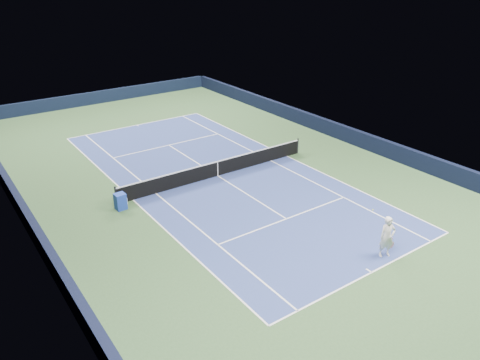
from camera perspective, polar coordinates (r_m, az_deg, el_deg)
ground at (r=28.33m, az=-2.73°, el=0.50°), size 40.00×40.00×0.00m
wall_far at (r=45.25m, az=-16.65°, el=9.68°), size 22.00×0.35×1.10m
wall_right at (r=34.71m, az=12.53°, el=5.61°), size 0.35×40.00×1.10m
wall_left at (r=24.69m, az=-24.45°, el=-4.41°), size 0.35×40.00×1.10m
court_surface at (r=28.33m, az=-2.73°, el=0.51°), size 10.97×23.77×0.01m
baseline_far at (r=38.24m, az=-12.47°, el=6.56°), size 10.97×0.08×0.00m
baseline_near at (r=20.63m, az=15.77°, el=-10.78°), size 10.97×0.08×0.00m
sideline_doubles_right at (r=31.36m, az=5.74°, el=2.92°), size 0.08×23.77×0.00m
sideline_doubles_left at (r=26.11m, az=-12.91°, el=-2.38°), size 0.08×23.77×0.00m
sideline_singles_right at (r=30.54m, az=3.78°, el=2.37°), size 0.08×23.77×0.00m
sideline_singles_left at (r=26.58m, az=-10.21°, el=-1.62°), size 0.08×23.77×0.00m
service_line_far at (r=33.51m, az=-8.67°, el=4.23°), size 8.23×0.08×0.00m
service_line_near at (r=23.76m, az=5.68°, el=-4.73°), size 8.23×0.08×0.00m
center_service_line at (r=28.33m, az=-2.73°, el=0.52°), size 0.08×12.80×0.00m
center_mark_far at (r=38.11m, az=-12.38°, el=6.51°), size 0.08×0.30×0.00m
center_mark_near at (r=20.70m, az=15.45°, el=-10.60°), size 0.08×0.30×0.00m
tennis_net at (r=28.13m, az=-2.75°, el=1.44°), size 12.90×0.10×1.07m
sponsor_cube at (r=25.15m, az=-14.37°, el=-2.55°), size 0.60×0.52×0.88m
tennis_player at (r=21.35m, az=17.51°, el=-6.65°), size 0.90×1.38×1.92m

